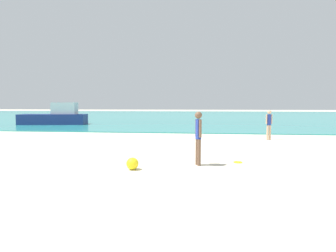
{
  "coord_description": "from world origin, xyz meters",
  "views": [
    {
      "loc": [
        1.67,
        -4.79,
        1.77
      ],
      "look_at": [
        0.47,
        5.05,
        1.03
      ],
      "focal_mm": 30.08,
      "sensor_mm": 36.0,
      "label": 1
    }
  ],
  "objects": [
    {
      "name": "ground",
      "position": [
        0.0,
        0.0,
        0.0
      ],
      "size": [
        200.0,
        200.0,
        0.0
      ],
      "primitive_type": "plane",
      "color": "beige"
    },
    {
      "name": "boat_near",
      "position": [
        -11.24,
        18.73,
        0.73
      ],
      "size": [
        5.89,
        2.72,
        1.93
      ],
      "rotation": [
        0.0,
        0.0,
        3.31
      ],
      "color": "navy",
      "rests_on": "water"
    },
    {
      "name": "person_standing",
      "position": [
        1.56,
        3.45,
        0.9
      ],
      "size": [
        0.21,
        0.34,
        1.58
      ],
      "rotation": [
        0.0,
        0.0,
        1.98
      ],
      "color": "brown",
      "rests_on": "ground"
    },
    {
      "name": "water",
      "position": [
        0.0,
        42.55,
        0.03
      ],
      "size": [
        160.0,
        60.0,
        0.06
      ],
      "primitive_type": "cube",
      "color": "teal",
      "rests_on": "ground"
    },
    {
      "name": "person_distant",
      "position": [
        5.03,
        9.95,
        0.86
      ],
      "size": [
        0.34,
        0.2,
        1.52
      ],
      "rotation": [
        0.0,
        0.0,
        3.42
      ],
      "color": "#DDAD84",
      "rests_on": "ground"
    },
    {
      "name": "frisbee",
      "position": [
        2.77,
        3.96,
        0.01
      ],
      "size": [
        0.26,
        0.26,
        0.03
      ],
      "primitive_type": "cylinder",
      "color": "yellow",
      "rests_on": "ground"
    },
    {
      "name": "beach_ball",
      "position": [
        -0.22,
        2.65,
        0.17
      ],
      "size": [
        0.33,
        0.33,
        0.33
      ],
      "primitive_type": "sphere",
      "color": "yellow",
      "rests_on": "ground"
    }
  ]
}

